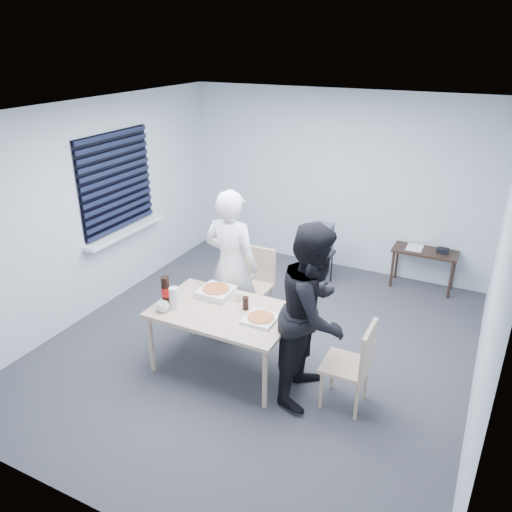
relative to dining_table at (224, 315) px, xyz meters
The scene contains 19 objects.
room 2.39m from the dining_table, 155.58° to the left, with size 5.00×5.00×5.00m.
dining_table is the anchor object (origin of this frame).
chair_far 1.13m from the dining_table, 99.37° to the left, with size 0.42×0.42×0.89m.
chair_right 1.39m from the dining_table, ahead, with size 0.42×0.42×0.89m.
person_white 0.70m from the dining_table, 111.86° to the left, with size 0.65×0.42×1.77m, color silver.
person_black 0.98m from the dining_table, ahead, with size 0.86×0.47×1.77m, color black.
side_table 3.21m from the dining_table, 61.08° to the left, with size 0.85×0.38×0.57m.
stool 2.33m from the dining_table, 84.30° to the left, with size 0.34×0.34×0.48m.
backpack 2.30m from the dining_table, 84.27° to the left, with size 0.31×0.23×0.43m.
pizza_box_a 0.35m from the dining_table, 133.72° to the left, with size 0.34×0.34×0.09m.
pizza_box_b 0.43m from the dining_table, ahead, with size 0.31×0.31×0.04m.
mug_a 0.62m from the dining_table, 151.06° to the right, with size 0.12×0.12×0.10m, color white.
mug_b 0.27m from the dining_table, 80.30° to the left, with size 0.10×0.10×0.09m, color white.
cola_glass 0.26m from the dining_table, 29.84° to the left, with size 0.06×0.06×0.14m, color black.
soda_bottle 0.66m from the dining_table, 168.06° to the right, with size 0.09×0.09×0.29m.
plastic_cups 0.54m from the dining_table, 159.76° to the right, with size 0.09×0.09×0.22m, color silver.
rubber_band 0.36m from the dining_table, 49.81° to the right, with size 0.05×0.05×0.00m, color red.
papers 3.17m from the dining_table, 63.71° to the left, with size 0.21×0.29×0.00m, color white.
black_box 3.33m from the dining_table, 57.86° to the left, with size 0.15×0.11×0.07m, color black.
Camera 1 is at (2.10, -4.33, 3.25)m, focal length 35.00 mm.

